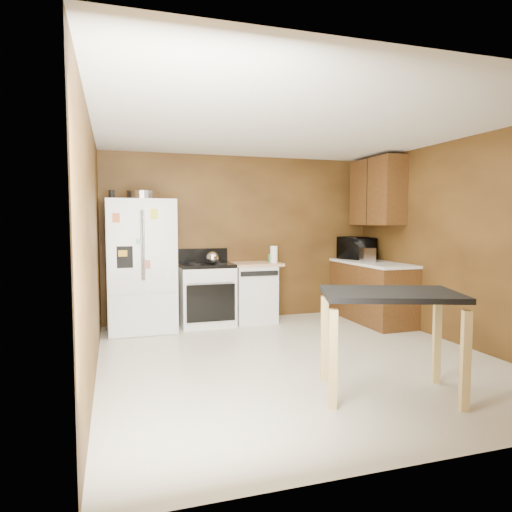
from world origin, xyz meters
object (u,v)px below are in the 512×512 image
green_canister (271,258)px  gas_range (206,293)px  roasting_pan (143,195)px  pen_cup (112,194)px  toaster (367,255)px  refrigerator (141,266)px  microwave (356,249)px  paper_towel (274,255)px  dishwasher (253,292)px  kettle (212,258)px  island (390,308)px

green_canister → gas_range: 1.14m
roasting_pan → green_canister: size_ratio=3.82×
roasting_pan → pen_cup: (-0.40, -0.08, 0.00)m
toaster → refrigerator: refrigerator is taller
green_canister → microwave: (1.42, -0.08, 0.11)m
paper_towel → dishwasher: bearing=149.4°
kettle → island: 3.13m
pen_cup → island: 3.86m
refrigerator → toaster: bearing=-6.5°
roasting_pan → toaster: size_ratio=1.54×
pen_cup → microwave: bearing=3.0°
paper_towel → gas_range: (-0.99, 0.14, -0.55)m
gas_range → paper_towel: bearing=-7.8°
dishwasher → kettle: bearing=-166.1°
roasting_pan → refrigerator: size_ratio=0.25×
pen_cup → paper_towel: 2.42m
gas_range → island: bearing=-72.5°
paper_towel → toaster: (1.39, -0.30, -0.01)m
kettle → microwave: microwave is taller
kettle → refrigerator: size_ratio=0.10×
paper_towel → toaster: paper_towel is taller
island → toaster: bearing=62.5°
kettle → microwave: bearing=3.5°
paper_towel → refrigerator: (-1.90, 0.07, -0.12)m
green_canister → paper_towel: bearing=-99.8°
toaster → island: bearing=-102.8°
kettle → paper_towel: (0.93, 0.00, 0.03)m
pen_cup → paper_towel: pen_cup is taller
green_canister → dishwasher: size_ratio=0.13×
green_canister → dishwasher: green_canister is taller
roasting_pan → dishwasher: 2.13m
paper_towel → roasting_pan: bearing=179.0°
pen_cup → refrigerator: pen_cup is taller
roasting_pan → toaster: (3.25, -0.33, -0.85)m
paper_towel → toaster: 1.42m
gas_range → dishwasher: bearing=1.9°
microwave → paper_towel: bearing=77.4°
paper_towel → island: bearing=-90.2°
gas_range → roasting_pan: bearing=-173.3°
kettle → pen_cup: bearing=-178.0°
kettle → roasting_pan: bearing=177.9°
paper_towel → kettle: bearing=-179.9°
roasting_pan → microwave: 3.42m
pen_cup → microwave: pen_cup is taller
green_canister → island: bearing=-90.8°
roasting_pan → island: roasting_pan is taller
green_canister → island: (-0.05, -3.21, -0.19)m
microwave → island: bearing=136.6°
roasting_pan → refrigerator: roasting_pan is taller
microwave → dishwasher: microwave is taller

